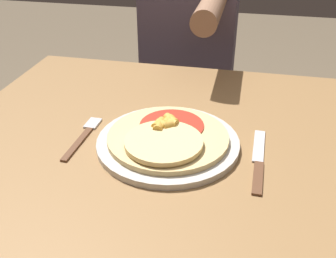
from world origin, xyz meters
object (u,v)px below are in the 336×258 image
plate (168,142)px  person_diner (190,48)px  dining_table (184,186)px  knife (258,161)px  fork (84,135)px  pizza (167,137)px

plate → person_diner: person_diner is taller
dining_table → knife: size_ratio=4.82×
dining_table → person_diner: (-0.10, 0.67, 0.09)m
dining_table → knife: (0.15, -0.04, 0.12)m
dining_table → plate: 0.13m
knife → fork: bearing=177.3°
pizza → knife: size_ratio=1.15×
fork → person_diner: bearing=80.2°
knife → dining_table: bearing=166.4°
fork → person_diner: (0.12, 0.69, -0.03)m
pizza → fork: bearing=179.2°
dining_table → plate: plate is taller
dining_table → plate: size_ratio=3.56×
plate → knife: plate is taller
dining_table → person_diner: size_ratio=0.86×
pizza → fork: pizza is taller
knife → person_diner: 0.75m
dining_table → person_diner: 0.69m
dining_table → fork: size_ratio=6.05×
fork → knife: (0.37, -0.02, -0.00)m
pizza → person_diner: bearing=95.5°
plate → pizza: 0.02m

